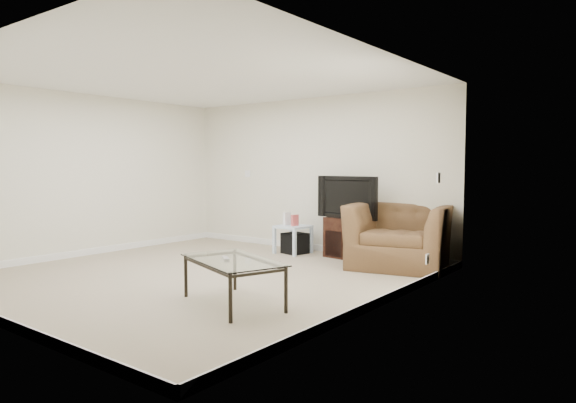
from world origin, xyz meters
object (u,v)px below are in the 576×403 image
Objects in this scene: subwoofer at (295,243)px; recliner at (400,225)px; television at (351,197)px; coffee_table at (233,282)px; side_table at (293,239)px; tv_stand at (352,238)px.

subwoofer is 1.85m from recliner.
recliner is (0.89, -0.20, -0.34)m from television.
television reaches higher than coffee_table.
side_table is 0.35× the size of recliner.
recliner is at bearing -0.54° from subwoofer.
television reaches higher than side_table.
television is 0.76× the size of recliner.
subwoofer is 0.25× the size of recliner.
recliner is 1.14× the size of coffee_table.
television is at bearing -90.00° from tv_stand.
television is at bearing 97.33° from coffee_table.
coffee_table reaches higher than subwoofer.
side_table is 3.09m from coffee_table.
side_table is at bearing -160.03° from television.
tv_stand is 0.62m from television.
recliner reaches higher than subwoofer.
television is 2.18× the size of side_table.
side_table is (-0.95, -0.23, -0.08)m from tv_stand.
subwoofer is 0.29× the size of coffee_table.
side_table is at bearing 167.13° from recliner.
coffee_table is (1.33, -2.79, 0.01)m from side_table.
tv_stand reaches higher than coffee_table.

